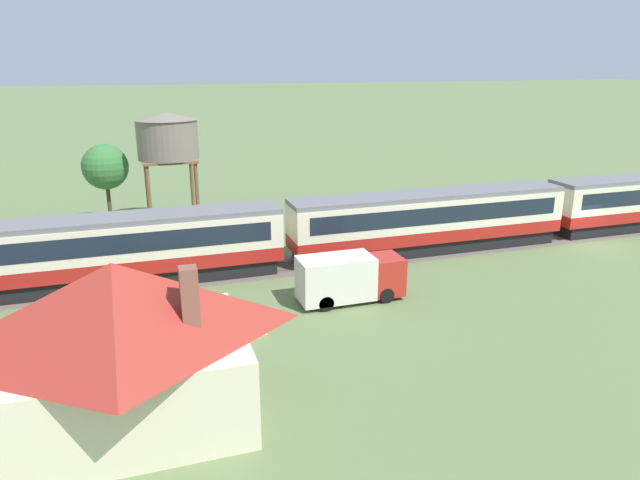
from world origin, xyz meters
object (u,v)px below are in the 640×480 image
delivery_truck_red (349,277)px  passenger_train (433,218)px  cottage_red_roof_2 (120,343)px  yard_tree_0 (105,167)px  water_tower (167,138)px  parked_car_yellow (123,320)px

delivery_truck_red → passenger_train: bearing=36.7°
cottage_red_roof_2 → delivery_truck_red: (10.99, 7.45, -1.76)m
passenger_train → yard_tree_0: yard_tree_0 is taller
cottage_red_roof_2 → delivery_truck_red: cottage_red_roof_2 is taller
delivery_truck_red → yard_tree_0: 22.66m
passenger_train → cottage_red_roof_2: 23.40m
water_tower → cottage_red_roof_2: size_ratio=0.97×
delivery_truck_red → yard_tree_0: size_ratio=0.89×
passenger_train → delivery_truck_red: (-8.11, -6.05, -0.90)m
cottage_red_roof_2 → water_tower: bearing=82.0°
water_tower → parked_car_yellow: size_ratio=1.80×
cottage_red_roof_2 → delivery_truck_red: bearing=34.1°
parked_car_yellow → cottage_red_roof_2: bearing=-176.0°
parked_car_yellow → delivery_truck_red: 11.20m
water_tower → parked_car_yellow: water_tower is taller
cottage_red_roof_2 → delivery_truck_red: 13.39m
parked_car_yellow → passenger_train: bearing=-69.6°
yard_tree_0 → parked_car_yellow: bearing=-87.3°
passenger_train → delivery_truck_red: bearing=-143.3°
water_tower → parked_car_yellow: bearing=-102.0°
cottage_red_roof_2 → parked_car_yellow: size_ratio=1.85×
delivery_truck_red → yard_tree_0: (-12.07, 18.91, 3.21)m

